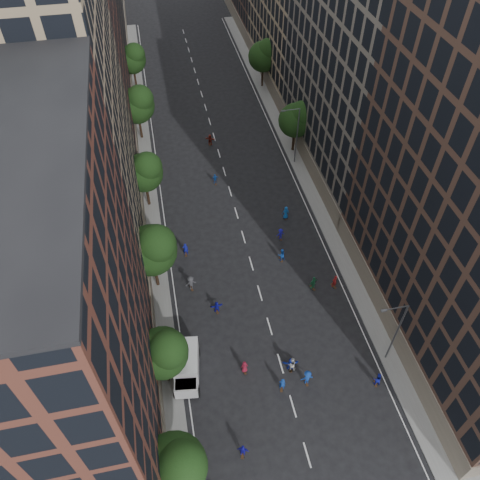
{
  "coord_description": "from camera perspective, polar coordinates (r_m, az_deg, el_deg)",
  "views": [
    {
      "loc": [
        -8.68,
        -8.38,
        42.69
      ],
      "look_at": [
        -0.91,
        29.22,
        2.0
      ],
      "focal_mm": 35.0,
      "sensor_mm": 36.0,
      "label": 1
    }
  ],
  "objects": [
    {
      "name": "skater_16",
      "position": [
        66.35,
        -3.05,
        7.42
      ],
      "size": [
        0.93,
        0.41,
        1.57
      ],
      "primitive_type": "imported",
      "rotation": [
        0.0,
        0.0,
        3.18
      ],
      "color": "#1446A5",
      "rests_on": "ground"
    },
    {
      "name": "streetlamp_near",
      "position": [
        46.76,
        18.42,
        -10.39
      ],
      "size": [
        2.64,
        0.22,
        9.06
      ],
      "color": "#595B60",
      "rests_on": "ground"
    },
    {
      "name": "skater_2",
      "position": [
        48.67,
        16.37,
        -15.97
      ],
      "size": [
        0.97,
        0.83,
        1.71
      ],
      "primitive_type": "imported",
      "rotation": [
        0.0,
        0.0,
        2.89
      ],
      "color": "#111892",
      "rests_on": "ground"
    },
    {
      "name": "streetlamp_far",
      "position": [
        67.97,
        6.81,
        12.82
      ],
      "size": [
        2.64,
        0.22,
        9.06
      ],
      "color": "#595B60",
      "rests_on": "ground"
    },
    {
      "name": "tree_left_5",
      "position": [
        88.39,
        -12.95,
        20.82
      ],
      "size": [
        4.8,
        4.8,
        8.33
      ],
      "color": "black",
      "rests_on": "ground"
    },
    {
      "name": "skater_9",
      "position": [
        53.27,
        -6.02,
        -5.27
      ],
      "size": [
        1.36,
        0.95,
        1.93
      ],
      "primitive_type": "imported",
      "rotation": [
        0.0,
        0.0,
        3.34
      ],
      "color": "#3D3D42",
      "rests_on": "ground"
    },
    {
      "name": "tree_right_a",
      "position": [
        70.27,
        6.99,
        14.48
      ],
      "size": [
        5.0,
        5.0,
        8.39
      ],
      "color": "black",
      "rests_on": "ground"
    },
    {
      "name": "tree_right_b",
      "position": [
        86.96,
        3.01,
        21.62
      ],
      "size": [
        5.2,
        5.2,
        8.83
      ],
      "color": "black",
      "rests_on": "ground"
    },
    {
      "name": "bldg_left_b",
      "position": [
        51.46,
        -22.14,
        13.2
      ],
      "size": [
        14.0,
        26.0,
        34.0
      ],
      "primitive_type": "cube",
      "color": "#968062",
      "rests_on": "ground"
    },
    {
      "name": "bldg_left_a",
      "position": [
        35.34,
        -23.85,
        -10.96
      ],
      "size": [
        14.0,
        22.0,
        30.0
      ],
      "primitive_type": "cube",
      "color": "brown",
      "rests_on": "ground"
    },
    {
      "name": "skater_12",
      "position": [
        61.15,
        5.6,
        3.31
      ],
      "size": [
        0.94,
        0.65,
        1.84
      ],
      "primitive_type": "imported",
      "rotation": [
        0.0,
        0.0,
        3.07
      ],
      "color": "#1656B3",
      "rests_on": "ground"
    },
    {
      "name": "bldg_right_b",
      "position": [
        64.77,
        15.87,
        21.19
      ],
      "size": [
        14.0,
        28.0,
        33.0
      ],
      "primitive_type": "cube",
      "color": "#665E54",
      "rests_on": "ground"
    },
    {
      "name": "skater_8",
      "position": [
        47.76,
        6.31,
        -14.81
      ],
      "size": [
        1.08,
        0.95,
        1.87
      ],
      "primitive_type": "imported",
      "rotation": [
        0.0,
        0.0,
        2.83
      ],
      "color": "#B7B8B3",
      "rests_on": "ground"
    },
    {
      "name": "skater_5",
      "position": [
        47.82,
        6.17,
        -14.81
      ],
      "size": [
        1.66,
        0.73,
        1.73
      ],
      "primitive_type": "imported",
      "rotation": [
        0.0,
        0.0,
        3.0
      ],
      "color": "#13269E",
      "rests_on": "ground"
    },
    {
      "name": "skater_15",
      "position": [
        58.51,
        4.96,
        0.71
      ],
      "size": [
        1.09,
        0.72,
        1.58
      ],
      "primitive_type": "imported",
      "rotation": [
        0.0,
        0.0,
        3.27
      ],
      "color": "#1815AC",
      "rests_on": "ground"
    },
    {
      "name": "tree_left_2",
      "position": [
        49.96,
        -10.6,
        -1.03
      ],
      "size": [
        5.6,
        5.6,
        9.45
      ],
      "color": "black",
      "rests_on": "ground"
    },
    {
      "name": "tree_left_0",
      "position": [
        38.79,
        -7.82,
        -25.74
      ],
      "size": [
        5.2,
        5.2,
        8.83
      ],
      "color": "black",
      "rests_on": "ground"
    },
    {
      "name": "skater_4",
      "position": [
        44.24,
        0.37,
        -24.29
      ],
      "size": [
        1.11,
        0.79,
        1.75
      ],
      "primitive_type": "imported",
      "rotation": [
        0.0,
        0.0,
        2.75
      ],
      "color": "#1A15AD",
      "rests_on": "ground"
    },
    {
      "name": "skater_6",
      "position": [
        47.51,
        0.55,
        -15.22
      ],
      "size": [
        0.81,
        0.57,
        1.57
      ],
      "primitive_type": "imported",
      "rotation": [
        0.0,
        0.0,
        3.23
      ],
      "color": "maroon",
      "rests_on": "ground"
    },
    {
      "name": "skater_13",
      "position": [
        56.77,
        -6.66,
        -1.14
      ],
      "size": [
        0.72,
        0.53,
        1.82
      ],
      "primitive_type": "imported",
      "rotation": [
        0.0,
        0.0,
        2.99
      ],
      "color": "#12199A",
      "rests_on": "ground"
    },
    {
      "name": "sidewalk_right",
      "position": [
        73.25,
        7.14,
        10.7
      ],
      "size": [
        4.0,
        105.0,
        0.15
      ],
      "primitive_type": "cube",
      "color": "slate",
      "rests_on": "ground"
    },
    {
      "name": "ground",
      "position": [
        65.1,
        -1.14,
        5.68
      ],
      "size": [
        240.0,
        240.0,
        0.0
      ],
      "primitive_type": "plane",
      "color": "black",
      "rests_on": "ground"
    },
    {
      "name": "bldg_left_c",
      "position": [
        73.05,
        -20.17,
        20.92
      ],
      "size": [
        14.0,
        20.0,
        28.0
      ],
      "primitive_type": "cube",
      "color": "brown",
      "rests_on": "ground"
    },
    {
      "name": "sidewalk_left",
      "position": [
        70.35,
        -12.06,
        8.23
      ],
      "size": [
        4.0,
        105.0,
        0.15
      ],
      "primitive_type": "cube",
      "color": "slate",
      "rests_on": "ground"
    },
    {
      "name": "tree_left_4",
      "position": [
        73.95,
        -12.39,
        15.93
      ],
      "size": [
        5.4,
        5.4,
        9.08
      ],
      "color": "black",
      "rests_on": "ground"
    },
    {
      "name": "skater_14",
      "position": [
        56.03,
        5.08,
        -1.84
      ],
      "size": [
        0.9,
        0.72,
        1.77
      ],
      "primitive_type": "imported",
      "rotation": [
        0.0,
        0.0,
        3.2
      ],
      "color": "#1548AC",
      "rests_on": "ground"
    },
    {
      "name": "skater_17",
      "position": [
        73.86,
        -3.66,
        12.07
      ],
      "size": [
        1.67,
        1.07,
        1.72
      ],
      "primitive_type": "imported",
      "rotation": [
        0.0,
        0.0,
        2.75
      ],
      "color": "maroon",
      "rests_on": "ground"
    },
    {
      "name": "skater_7",
      "position": [
        54.3,
        11.45,
        -4.97
      ],
      "size": [
        0.76,
        0.63,
        1.8
      ],
      "primitive_type": "imported",
      "rotation": [
        0.0,
        0.0,
        3.49
      ],
      "color": "maroon",
      "rests_on": "ground"
    },
    {
      "name": "tree_left_3",
      "position": [
        60.76,
        -11.55,
        8.24
      ],
      "size": [
        5.0,
        5.0,
        8.58
      ],
      "color": "black",
      "rests_on": "ground"
    },
    {
      "name": "tree_left_1",
      "position": [
        43.35,
        -9.27,
        -13.32
      ],
      "size": [
        4.8,
        4.8,
        8.21
      ],
      "color": "black",
      "rests_on": "ground"
    },
    {
      "name": "skater_11",
      "position": [
        51.36,
        -2.86,
        -8.17
      ],
      "size": [
        1.43,
        0.56,
        1.51
      ],
      "primitive_type": "imported",
      "rotation": [
        0.0,
        0.0,
        3.22
      ],
      "color": "#1314A1",
      "rests_on": "ground"
    },
    {
      "name": "skater_3",
      "position": [
        47.24,
        8.18,
        -16.29
      ],
      "size": [
        1.24,
        0.73,
        1.9
      ],
      "primitive_type": "imported",
      "rotation": [
        0.0,
        0.0,
        3.16
      ],
      "color": "#123998",
      "rests_on": "ground"
    },
    {
      "name": "skater_1",
      "position": [
        46.77,
        5.16,
        -17.08
      ],
      "size": [
        0.74,
        0.6,
        1.76
      ],
      "primitive_type": "imported",
      "rotation": [
        0.0,
        0.0,
        2.82
      ],
      "color": "#133D9F",
      "rests_on": "ground"
    },
    {
      "name": "cargo_van",
      "position": [
        47.05,
        -6.54,
        -15.08
      ],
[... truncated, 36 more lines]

